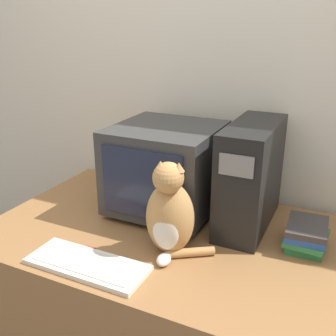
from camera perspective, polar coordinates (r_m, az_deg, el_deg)
wall_back at (r=2.00m, az=6.23°, el=10.51°), size 7.00×0.05×2.50m
desk at (r=1.91m, az=-0.59°, el=-18.99°), size 1.48×0.95×0.76m
crt_monitor at (r=1.79m, az=-0.30°, el=-0.00°), size 0.46×0.46×0.40m
computer_tower at (r=1.69m, az=11.90°, el=-1.08°), size 0.18×0.48×0.45m
keyboard at (r=1.49m, az=-11.64°, el=-13.53°), size 0.45×0.17×0.02m
cat at (r=1.47m, az=0.28°, el=-6.74°), size 0.28×0.22×0.38m
book_stack at (r=1.64m, az=19.43°, el=-9.21°), size 0.16×0.21×0.10m
pen at (r=1.62m, az=-12.95°, el=-10.91°), size 0.16×0.03×0.01m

